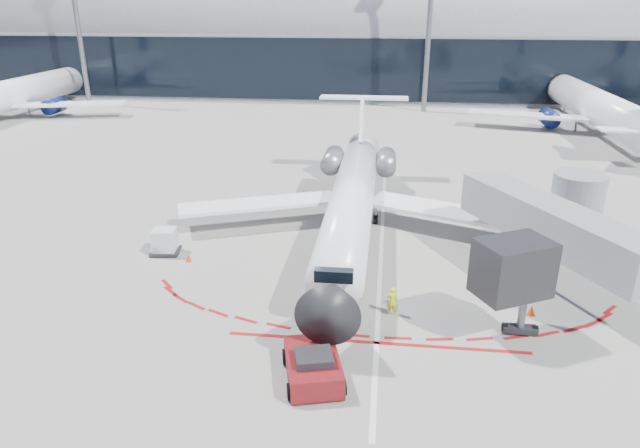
# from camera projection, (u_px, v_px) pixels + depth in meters

# --- Properties ---
(ground) EXTENTS (260.00, 260.00, 0.00)m
(ground) POSITION_uv_depth(u_px,v_px,m) (381.00, 244.00, 37.05)
(ground) COLOR gray
(ground) RESTS_ON ground
(apron_centerline) EXTENTS (0.25, 40.00, 0.01)m
(apron_centerline) POSITION_uv_depth(u_px,v_px,m) (382.00, 233.00, 38.89)
(apron_centerline) COLOR silver
(apron_centerline) RESTS_ON ground
(apron_stop_bar) EXTENTS (14.00, 0.25, 0.01)m
(apron_stop_bar) POSITION_uv_depth(u_px,v_px,m) (377.00, 343.00, 26.43)
(apron_stop_bar) COLOR maroon
(apron_stop_bar) RESTS_ON ground
(terminal_building) EXTENTS (150.00, 24.15, 24.00)m
(terminal_building) POSITION_uv_depth(u_px,v_px,m) (391.00, 40.00, 93.89)
(terminal_building) COLOR #979A9C
(terminal_building) RESTS_ON ground
(jet_bridge) EXTENTS (10.03, 15.20, 4.90)m
(jet_bridge) POSITION_uv_depth(u_px,v_px,m) (557.00, 225.00, 32.07)
(jet_bridge) COLOR gray
(jet_bridge) RESTS_ON ground
(light_mast_west) EXTENTS (0.70, 0.70, 25.00)m
(light_mast_west) POSITION_uv_depth(u_px,v_px,m) (77.00, 16.00, 81.74)
(light_mast_west) COLOR slate
(light_mast_west) RESTS_ON ground
(light_mast_centre) EXTENTS (0.70, 0.70, 25.00)m
(light_mast_centre) POSITION_uv_depth(u_px,v_px,m) (430.00, 18.00, 76.20)
(light_mast_centre) COLOR slate
(light_mast_centre) RESTS_ON ground
(regional_jet) EXTENTS (24.37, 30.05, 7.53)m
(regional_jet) POSITION_uv_depth(u_px,v_px,m) (353.00, 195.00, 38.43)
(regional_jet) COLOR white
(regional_jet) RESTS_ON ground
(pushback_tug) EXTENTS (3.05, 5.63, 1.43)m
(pushback_tug) POSITION_uv_depth(u_px,v_px,m) (313.00, 366.00, 23.73)
(pushback_tug) COLOR #5B0D12
(pushback_tug) RESTS_ON ground
(ramp_worker) EXTENTS (0.62, 0.46, 1.55)m
(ramp_worker) POSITION_uv_depth(u_px,v_px,m) (392.00, 301.00, 28.55)
(ramp_worker) COLOR #C8DA17
(ramp_worker) RESTS_ON ground
(uld_container) EXTENTS (1.89, 1.67, 1.62)m
(uld_container) POSITION_uv_depth(u_px,v_px,m) (165.00, 242.00, 35.43)
(uld_container) COLOR black
(uld_container) RESTS_ON ground
(safety_cone_left) EXTENTS (0.32, 0.32, 0.44)m
(safety_cone_left) POSITION_uv_depth(u_px,v_px,m) (189.00, 258.00, 34.55)
(safety_cone_left) COLOR #FF3805
(safety_cone_left) RESTS_ON ground
(safety_cone_right) EXTENTS (0.39, 0.39, 0.54)m
(safety_cone_right) POSITION_uv_depth(u_px,v_px,m) (531.00, 310.00, 28.68)
(safety_cone_right) COLOR #FF3805
(safety_cone_right) RESTS_ON ground
(bg_airliner_0) EXTENTS (35.24, 37.32, 11.40)m
(bg_airliner_0) POSITION_uv_depth(u_px,v_px,m) (11.00, 73.00, 75.99)
(bg_airliner_0) COLOR white
(bg_airliner_0) RESTS_ON ground
(bg_airliner_1) EXTENTS (34.96, 37.02, 11.31)m
(bg_airliner_1) POSITION_uv_depth(u_px,v_px,m) (600.00, 83.00, 67.04)
(bg_airliner_1) COLOR white
(bg_airliner_1) RESTS_ON ground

